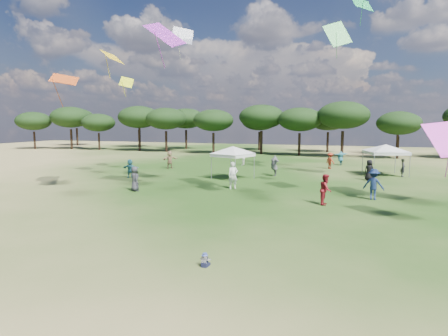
# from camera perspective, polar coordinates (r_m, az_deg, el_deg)

# --- Properties ---
(ground) EXTENTS (140.00, 140.00, 0.00)m
(ground) POSITION_cam_1_polar(r_m,az_deg,el_deg) (11.25, -7.18, -17.99)
(ground) COLOR #254514
(ground) RESTS_ON ground
(tree_line) EXTENTS (108.78, 17.63, 7.77)m
(tree_line) POSITION_cam_1_polar(r_m,az_deg,el_deg) (56.59, 16.91, 7.38)
(tree_line) COLOR black
(tree_line) RESTS_ON ground
(tent_left) EXTENTS (5.17, 5.17, 3.05)m
(tent_left) POSITION_cam_1_polar(r_m,az_deg,el_deg) (31.25, 1.36, 3.10)
(tent_left) COLOR gray
(tent_left) RESTS_ON ground
(tent_right) EXTENTS (6.19, 6.19, 3.08)m
(tent_right) POSITION_cam_1_polar(r_m,az_deg,el_deg) (36.35, 23.46, 3.12)
(tent_right) COLOR gray
(tent_right) RESTS_ON ground
(toddler) EXTENTS (0.31, 0.35, 0.47)m
(toddler) POSITION_cam_1_polar(r_m,az_deg,el_deg) (12.72, -2.90, -13.90)
(toddler) COLOR #161832
(toddler) RESTS_ON ground
(festival_crowd) EXTENTS (28.53, 22.60, 1.92)m
(festival_crowd) POSITION_cam_1_polar(r_m,az_deg,el_deg) (32.72, 9.50, 0.11)
(festival_crowd) COLOR maroon
(festival_crowd) RESTS_ON ground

